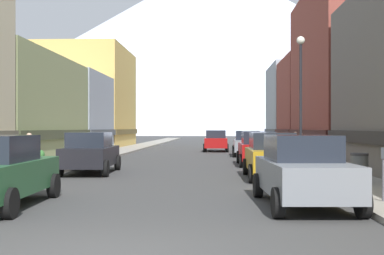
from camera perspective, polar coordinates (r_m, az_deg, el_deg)
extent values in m
cube|color=gray|center=(43.24, -7.72, -2.57)|extent=(2.50, 100.00, 0.15)
cube|color=gray|center=(42.77, 8.99, -2.60)|extent=(2.50, 100.00, 0.15)
cube|color=#99A5B2|center=(42.17, -16.74, 1.59)|extent=(9.92, 8.64, 6.36)
cube|color=#444A50|center=(42.15, -16.74, -0.56)|extent=(10.22, 8.64, 0.50)
cube|color=#D8B259|center=(52.31, -12.56, 3.29)|extent=(9.38, 11.88, 10.04)
cube|color=brown|center=(52.22, -12.56, -0.47)|extent=(9.68, 11.88, 0.50)
cube|color=brown|center=(34.58, 19.31, 5.83)|extent=(7.83, 13.29, 11.03)
cube|color=#3B1B16|center=(34.40, 19.31, -0.67)|extent=(8.13, 13.29, 0.50)
cube|color=brown|center=(45.31, 14.14, 2.59)|extent=(6.08, 8.92, 8.12)
cube|color=#3B1B16|center=(45.27, 14.14, -0.52)|extent=(6.38, 8.92, 0.50)
cube|color=#99A5B2|center=(55.19, 12.71, 2.43)|extent=(7.26, 10.16, 8.73)
cube|color=#444A50|center=(55.13, 12.71, -0.44)|extent=(7.56, 10.16, 0.50)
cylinder|color=black|center=(14.62, -15.55, -6.42)|extent=(0.25, 0.69, 0.68)
cylinder|color=black|center=(11.51, -20.15, -8.15)|extent=(0.25, 0.69, 0.68)
cube|color=black|center=(22.01, -11.51, -3.24)|extent=(2.06, 4.49, 0.80)
cube|color=#1E232D|center=(21.73, -11.64, -1.38)|extent=(1.71, 2.28, 0.64)
cylinder|color=black|center=(23.83, -12.90, -3.96)|extent=(0.25, 0.69, 0.68)
cylinder|color=black|center=(23.50, -8.51, -4.02)|extent=(0.25, 0.69, 0.68)
cylinder|color=black|center=(20.64, -14.94, -4.57)|extent=(0.25, 0.69, 0.68)
cylinder|color=black|center=(20.25, -9.88, -4.66)|extent=(0.25, 0.69, 0.68)
cube|color=slate|center=(12.77, 12.64, -5.54)|extent=(2.04, 4.48, 0.80)
cube|color=#1E232D|center=(12.97, 12.40, -2.27)|extent=(1.70, 2.27, 0.64)
cylinder|color=black|center=(11.49, 18.97, -8.16)|extent=(0.25, 0.69, 0.68)
cylinder|color=black|center=(11.04, 9.79, -8.50)|extent=(0.25, 0.69, 0.68)
cylinder|color=black|center=(14.62, 14.77, -6.42)|extent=(0.25, 0.69, 0.68)
cylinder|color=black|center=(14.27, 7.56, -6.58)|extent=(0.25, 0.69, 0.68)
cube|color=#B28419|center=(19.55, 9.18, -3.64)|extent=(1.87, 4.41, 0.80)
cube|color=#1E232D|center=(19.76, 9.10, -1.52)|extent=(1.61, 2.21, 0.64)
cylinder|color=black|center=(18.09, 12.71, -5.20)|extent=(0.22, 0.68, 0.68)
cylinder|color=black|center=(17.85, 6.87, -5.27)|extent=(0.22, 0.68, 0.68)
cylinder|color=black|center=(21.33, 11.12, -4.42)|extent=(0.22, 0.68, 0.68)
cylinder|color=black|center=(21.13, 6.17, -4.46)|extent=(0.22, 0.68, 0.68)
cube|color=#9E1111|center=(26.45, 7.50, -2.71)|extent=(1.85, 4.41, 0.80)
cube|color=#1E232D|center=(26.18, 7.55, -1.16)|extent=(1.61, 2.20, 0.64)
cylinder|color=black|center=(28.06, 5.36, -3.38)|extent=(0.22, 0.68, 0.68)
cylinder|color=black|center=(28.20, 9.10, -3.36)|extent=(0.22, 0.68, 0.68)
cylinder|color=black|center=(24.77, 5.68, -3.82)|extent=(0.22, 0.68, 0.68)
cylinder|color=black|center=(24.92, 9.92, -3.79)|extent=(0.22, 0.68, 0.68)
cube|color=slate|center=(35.13, 6.33, -2.06)|extent=(1.94, 4.44, 0.80)
cube|color=#1E232D|center=(34.86, 6.35, -0.89)|extent=(1.65, 2.24, 0.64)
cylinder|color=black|center=(36.77, 4.80, -2.60)|extent=(0.24, 0.68, 0.68)
cylinder|color=black|center=(36.84, 7.66, -2.59)|extent=(0.24, 0.68, 0.68)
cylinder|color=black|center=(33.48, 4.87, -2.84)|extent=(0.24, 0.68, 0.68)
cylinder|color=black|center=(33.55, 8.02, -2.84)|extent=(0.24, 0.68, 0.68)
cube|color=#9E1111|center=(41.97, 2.75, -1.74)|extent=(1.84, 4.40, 0.80)
cube|color=#1E232D|center=(41.70, 2.75, -0.76)|extent=(1.60, 2.20, 0.64)
cylinder|color=black|center=(43.64, 1.54, -2.20)|extent=(0.22, 0.68, 0.68)
cylinder|color=black|center=(43.64, 3.96, -2.20)|extent=(0.22, 0.68, 0.68)
cylinder|color=black|center=(40.34, 1.44, -2.37)|extent=(0.22, 0.68, 0.68)
cylinder|color=black|center=(40.34, 4.05, -2.37)|extent=(0.22, 0.68, 0.68)
cylinder|color=#595960|center=(13.23, 21.04, -5.63)|extent=(0.06, 0.06, 1.05)
cube|color=#33383F|center=(13.18, 21.04, -2.75)|extent=(0.14, 0.10, 0.28)
cylinder|color=#4C5156|center=(17.38, 18.61, -4.55)|extent=(0.56, 0.56, 0.90)
cylinder|color=#2D2D33|center=(17.35, 18.61, -2.94)|extent=(0.59, 0.59, 0.08)
cylinder|color=gray|center=(25.56, -16.98, -3.74)|extent=(0.51, 0.51, 0.34)
sphere|color=#336C30|center=(25.54, -16.98, -2.96)|extent=(0.44, 0.44, 0.44)
cylinder|color=brown|center=(29.57, 11.79, -2.23)|extent=(0.36, 0.36, 1.39)
sphere|color=tan|center=(29.55, 11.79, -0.68)|extent=(0.22, 0.22, 0.22)
cylinder|color=#333338|center=(27.88, 12.34, -2.39)|extent=(0.36, 0.36, 1.36)
sphere|color=tan|center=(27.86, 12.34, -0.77)|extent=(0.22, 0.22, 0.22)
cylinder|color=#333338|center=(22.09, -18.14, -2.96)|extent=(0.36, 0.36, 1.39)
sphere|color=tan|center=(22.06, -18.14, -0.87)|extent=(0.22, 0.22, 0.22)
cylinder|color=black|center=(22.46, 12.34, 2.33)|extent=(0.12, 0.12, 5.50)
sphere|color=white|center=(22.77, 12.33, 9.72)|extent=(0.36, 0.36, 0.36)
cone|color=silver|center=(271.08, 2.54, 9.26)|extent=(287.52, 287.52, 91.90)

